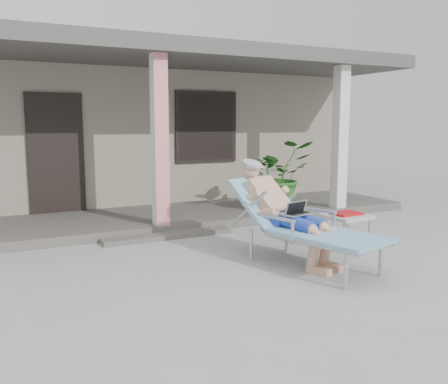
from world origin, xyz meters
TOP-DOWN VIEW (x-y plane):
  - ground at (0.00, 0.00)m, footprint 60.00×60.00m
  - house at (0.00, 6.50)m, footprint 10.40×5.40m
  - porch_deck at (0.00, 3.00)m, footprint 10.00×2.00m
  - porch_overhang at (0.00, 2.95)m, footprint 10.00×2.30m
  - porch_step at (0.00, 1.85)m, footprint 2.00×0.30m
  - lounger at (0.97, -0.03)m, footprint 1.27×2.15m
  - side_table at (2.05, 0.23)m, footprint 0.60×0.60m
  - potted_palm at (2.36, 2.43)m, footprint 1.25×1.11m

SIDE VIEW (x-z plane):
  - ground at x=0.00m, z-range 0.00..0.00m
  - porch_step at x=0.00m, z-range 0.00..0.07m
  - porch_deck at x=0.00m, z-range 0.00..0.15m
  - side_table at x=2.05m, z-range 0.17..0.67m
  - potted_palm at x=2.36m, z-range 0.15..1.43m
  - lounger at x=0.97m, z-range 0.16..1.51m
  - house at x=0.00m, z-range 0.02..3.32m
  - porch_overhang at x=0.00m, z-range 1.36..4.21m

